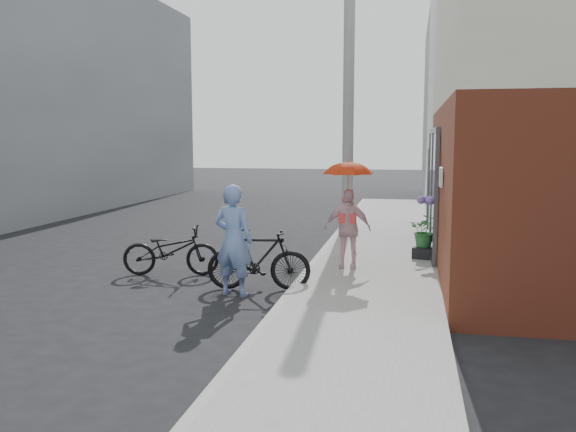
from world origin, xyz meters
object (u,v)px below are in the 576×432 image
(utility_pole, at_px, (349,96))
(bike_right, at_px, (259,259))
(officer, at_px, (234,240))
(planter, at_px, (425,253))
(bike_left, at_px, (171,250))
(kimono_woman, at_px, (347,228))

(utility_pole, distance_m, bike_right, 7.04)
(officer, bearing_deg, planter, -121.81)
(bike_right, bearing_deg, officer, 135.64)
(bike_left, bearing_deg, kimono_woman, -87.05)
(officer, relative_size, kimono_woman, 1.22)
(bike_left, distance_m, kimono_woman, 3.17)
(bike_left, xyz_separation_m, bike_right, (1.79, -0.72, 0.05))
(utility_pole, bearing_deg, planter, -62.88)
(bike_right, relative_size, kimono_woman, 1.18)
(kimono_woman, distance_m, planter, 1.91)
(utility_pole, relative_size, kimono_woman, 4.94)
(utility_pole, relative_size, bike_left, 4.10)
(officer, xyz_separation_m, bike_right, (0.30, 0.39, -0.36))
(kimono_woman, bearing_deg, utility_pole, 96.12)
(utility_pole, bearing_deg, kimono_woman, -84.06)
(utility_pole, relative_size, bike_right, 4.19)
(bike_left, distance_m, bike_right, 1.93)
(bike_right, distance_m, planter, 3.74)
(kimono_woman, bearing_deg, officer, -130.04)
(officer, bearing_deg, bike_left, -23.92)
(utility_pole, bearing_deg, bike_right, -96.88)
(bike_left, height_order, kimono_woman, kimono_woman)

